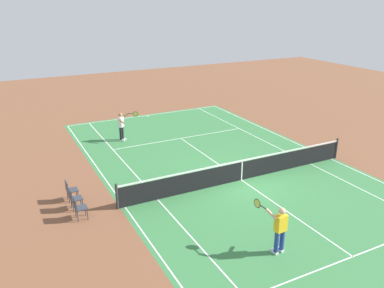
% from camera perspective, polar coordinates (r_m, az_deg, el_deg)
% --- Properties ---
extents(ground_plane, '(60.00, 60.00, 0.00)m').
position_cam_1_polar(ground_plane, '(18.24, 7.10, -5.16)').
color(ground_plane, brown).
extents(court_slab, '(24.20, 11.40, 0.00)m').
position_cam_1_polar(court_slab, '(18.24, 7.10, -5.15)').
color(court_slab, '#387A42').
rests_on(court_slab, ground_plane).
extents(court_line_markings, '(23.85, 11.05, 0.01)m').
position_cam_1_polar(court_line_markings, '(18.24, 7.10, -5.14)').
color(court_line_markings, white).
rests_on(court_line_markings, ground_plane).
extents(tennis_net, '(0.10, 11.70, 1.08)m').
position_cam_1_polar(tennis_net, '(18.04, 7.17, -3.74)').
color(tennis_net, '#2D2D33').
rests_on(tennis_net, ground_plane).
extents(tennis_player_near, '(0.75, 1.16, 1.70)m').
position_cam_1_polar(tennis_player_near, '(23.13, -10.08, 2.71)').
color(tennis_player_near, black).
rests_on(tennis_player_near, ground_plane).
extents(tennis_player_far, '(1.04, 0.79, 1.70)m').
position_cam_1_polar(tennis_player_far, '(13.16, 12.47, -11.64)').
color(tennis_player_far, navy).
rests_on(tennis_player_far, ground_plane).
extents(tennis_ball, '(0.07, 0.07, 0.07)m').
position_cam_1_polar(tennis_ball, '(21.90, 12.66, -0.98)').
color(tennis_ball, '#CCE01E').
rests_on(tennis_ball, ground_plane).
extents(spectator_chair_0, '(0.44, 0.44, 0.88)m').
position_cam_1_polar(spectator_chair_0, '(15.43, -16.00, -8.67)').
color(spectator_chair_0, '#38383D').
rests_on(spectator_chair_0, ground_plane).
extents(spectator_chair_1, '(0.44, 0.44, 0.88)m').
position_cam_1_polar(spectator_chair_1, '(16.14, -16.60, -7.39)').
color(spectator_chair_1, '#38383D').
rests_on(spectator_chair_1, ground_plane).
extents(spectator_chair_2, '(0.44, 0.44, 0.88)m').
position_cam_1_polar(spectator_chair_2, '(16.86, -17.15, -6.22)').
color(spectator_chair_2, '#38383D').
rests_on(spectator_chair_2, ground_plane).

